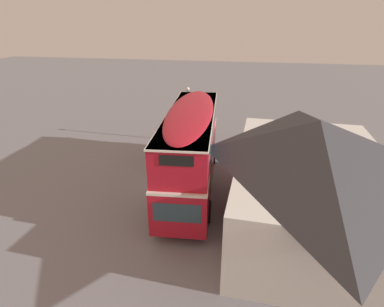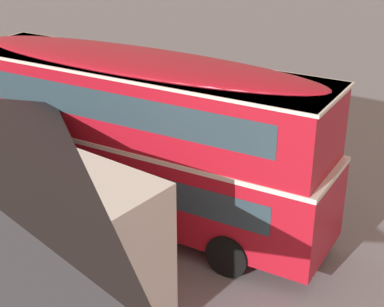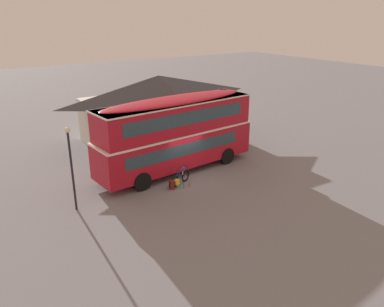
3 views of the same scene
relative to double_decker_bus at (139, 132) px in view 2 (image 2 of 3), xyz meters
The scene contains 6 objects.
ground_plane 2.87m from the double_decker_bus, 94.39° to the right, with size 120.00×120.00×0.00m, color slate.
double_decker_bus is the anchor object (origin of this frame).
touring_bicycle 3.20m from the double_decker_bus, 116.81° to the right, with size 1.63×0.82×1.06m.
backpack_on_ground 3.69m from the double_decker_bus, 127.23° to the right, with size 0.35×0.34×0.54m.
water_bottle_red_squeeze 3.70m from the double_decker_bus, 105.92° to the right, with size 0.08×0.08×0.26m.
water_bottle_blue_sports 3.79m from the double_decker_bus, 113.32° to the right, with size 0.08×0.08×0.26m.
Camera 2 is at (-9.29, 11.98, 8.50)m, focal length 53.75 mm.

